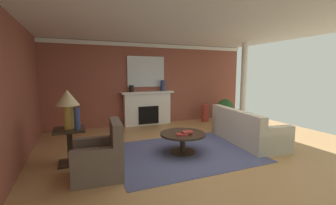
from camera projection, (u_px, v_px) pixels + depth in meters
The scene contains 21 objects.
ground_plane at pixel (195, 153), 5.01m from camera, with size 8.79×8.79×0.00m, color tan.
wall_fireplace at pixel (149, 84), 7.83m from camera, with size 7.36×0.12×2.76m, color brown.
wall_window at pixel (9, 95), 3.80m from camera, with size 0.12×7.03×2.76m, color brown.
ceiling_panel at pixel (191, 25), 4.93m from camera, with size 7.36×7.03×0.06m, color white.
crown_moulding at pixel (150, 45), 7.59m from camera, with size 7.36×0.08×0.12m, color white.
area_rug at pixel (183, 152), 5.01m from camera, with size 3.01×2.44×0.01m, color #4C517A.
fireplace at pixel (148, 109), 7.69m from camera, with size 1.80×0.35×1.14m.
mantel_mirror at pixel (146, 72), 7.64m from camera, with size 1.29×0.04×1.02m, color silver.
sofa at pixel (245, 131), 5.74m from camera, with size 1.14×2.19×0.85m.
armchair_near_window at pixel (100, 159), 3.83m from camera, with size 0.86×0.86×0.95m.
coffee_table at pixel (183, 138), 4.96m from camera, with size 1.00×1.00×0.45m.
side_table at pixel (70, 144), 4.35m from camera, with size 0.56×0.56×0.70m.
table_lamp at pixel (68, 101), 4.25m from camera, with size 0.44×0.44×0.75m.
vase_mantel_left at pixel (132, 89), 7.34m from camera, with size 0.15×0.15×0.22m, color black.
vase_on_side_table at pixel (77, 119), 4.24m from camera, with size 0.10×0.10×0.42m, color navy.
vase_mantel_right at pixel (163, 86), 7.75m from camera, with size 0.15×0.15×0.38m, color navy.
vase_tall_corner at pixel (205, 113), 8.25m from camera, with size 0.26×0.26×0.61m, color #9E3328.
book_red_cover at pixel (182, 134), 4.76m from camera, with size 0.24×0.17×0.04m, color maroon.
book_art_folio at pixel (187, 132), 4.80m from camera, with size 0.22×0.15×0.04m, color maroon.
potted_plant at pixel (225, 109), 8.09m from camera, with size 0.56×0.56×0.83m.
column_white at pixel (244, 84), 7.72m from camera, with size 0.20×0.20×2.76m, color white.
Camera 1 is at (-2.42, -4.22, 1.76)m, focal length 24.11 mm.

